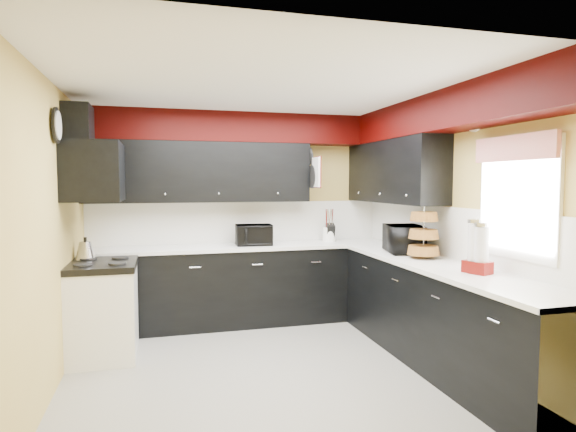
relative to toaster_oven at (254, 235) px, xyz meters
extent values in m
plane|color=gray|center=(-0.11, -1.46, -1.06)|extent=(3.60, 3.60, 0.00)
cube|color=#E0C666|center=(-0.11, 0.34, 0.19)|extent=(3.60, 0.06, 2.50)
cube|color=#E0C666|center=(1.69, -1.46, 0.19)|extent=(0.06, 3.60, 2.50)
cube|color=#E0C666|center=(-1.91, -1.46, 0.19)|extent=(0.06, 3.60, 2.50)
cube|color=white|center=(-0.11, -1.46, 1.44)|extent=(3.60, 3.60, 0.06)
cube|color=black|center=(-0.11, 0.04, -0.61)|extent=(3.60, 0.60, 0.90)
cube|color=black|center=(1.39, -1.76, -0.61)|extent=(0.60, 3.00, 0.90)
cube|color=white|center=(-0.11, 0.04, -0.14)|extent=(3.62, 0.64, 0.04)
cube|color=white|center=(1.39, -1.76, -0.14)|extent=(0.64, 3.02, 0.04)
cube|color=white|center=(-0.11, 0.33, 0.13)|extent=(3.60, 0.02, 0.50)
cube|color=white|center=(1.68, -1.46, 0.13)|extent=(0.02, 3.60, 0.50)
cube|color=black|center=(-0.61, 0.17, 0.74)|extent=(2.60, 0.35, 0.70)
cube|color=black|center=(1.51, -0.56, 0.74)|extent=(0.35, 1.80, 0.70)
cube|color=black|center=(-0.11, 0.16, 1.26)|extent=(3.60, 0.36, 0.35)
cube|color=black|center=(1.51, -1.64, 1.26)|extent=(0.36, 3.24, 0.35)
cube|color=white|center=(-1.61, -0.71, -0.63)|extent=(0.60, 0.75, 0.86)
cube|color=black|center=(-1.61, -0.71, -0.17)|extent=(0.62, 0.77, 0.06)
cube|color=black|center=(-1.66, -0.71, 0.72)|extent=(0.50, 0.78, 0.55)
cube|color=black|center=(-1.79, -0.71, 1.14)|extent=(0.24, 0.40, 0.40)
cube|color=red|center=(1.62, -2.36, 0.89)|extent=(0.04, 0.88, 0.20)
cube|color=white|center=(0.72, -0.16, 0.74)|extent=(0.03, 0.26, 0.35)
imported|color=black|center=(0.00, 0.00, 0.00)|extent=(0.44, 0.37, 0.24)
imported|color=black|center=(1.42, -1.00, 0.02)|extent=(0.46, 0.59, 0.29)
cylinder|color=white|center=(0.98, 0.10, -0.03)|extent=(0.20, 0.20, 0.18)
cube|color=black|center=(0.99, 0.09, -0.01)|extent=(0.12, 0.15, 0.22)
camera|label=1|loc=(-1.08, -5.56, 0.62)|focal=30.00mm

